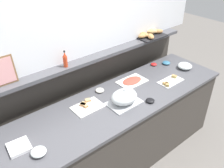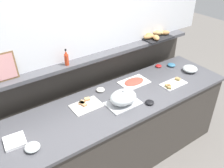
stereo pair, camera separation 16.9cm
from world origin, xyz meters
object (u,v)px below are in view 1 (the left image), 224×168
Objects in this scene: napkin_stack at (19,147)px; condiment_bowl_dark at (166,63)px; condiment_bowl_teal at (150,101)px; hot_sauce_bottle at (65,60)px; sandwich_platter_side at (170,81)px; glass_bowl_large at (185,66)px; sandwich_platter_rear at (87,106)px; serving_cloche at (124,97)px; condiment_bowl_red at (154,64)px; glass_bowl_medium at (39,152)px; framed_picture at (4,71)px; condiment_bowl_cream at (100,90)px; cold_cuts_platter at (132,81)px; bread_basket at (151,34)px.

condiment_bowl_dark is at bearing 5.52° from napkin_stack.
condiment_bowl_teal is 0.96m from hot_sauce_bottle.
sandwich_platter_side is 1.73× the size of hot_sauce_bottle.
sandwich_platter_side is 1.68× the size of glass_bowl_large.
sandwich_platter_rear is 0.89× the size of serving_cloche.
condiment_bowl_red is (-0.15, 0.08, -0.00)m from condiment_bowl_dark.
framed_picture reaches higher than glass_bowl_medium.
condiment_bowl_cream is (-0.07, 0.33, -0.06)m from serving_cloche.
glass_bowl_large is at bearing 13.36° from sandwich_platter_side.
serving_cloche is at bearing -4.75° from napkin_stack.
condiment_bowl_teal is (-0.79, -0.44, -0.00)m from condiment_bowl_dark.
sandwich_platter_rear reaches higher than condiment_bowl_cream.
hot_sauce_bottle is at bearing 157.82° from cold_cuts_platter.
condiment_bowl_cream is at bearing 169.43° from cold_cuts_platter.
condiment_bowl_dark is at bearing -2.08° from condiment_bowl_cream.
napkin_stack is (-1.28, 0.24, -0.00)m from condiment_bowl_teal.
condiment_bowl_dark reaches higher than condiment_bowl_red.
glass_bowl_large is (1.09, 0.06, -0.04)m from serving_cloche.
condiment_bowl_cream is at bearing -17.13° from framed_picture.
glass_bowl_large reaches higher than napkin_stack.
glass_bowl_large is 2.11m from framed_picture.
glass_bowl_medium is 0.95m from hot_sauce_bottle.
cold_cuts_platter is at bearing 72.32° from condiment_bowl_teal.
bread_basket is (1.92, 0.63, 0.33)m from glass_bowl_medium.
serving_cloche is 1.05m from condiment_bowl_dark.
napkin_stack is at bearing -166.51° from condiment_bowl_cream.
cold_cuts_platter is 1.91× the size of hot_sauce_bottle.
glass_bowl_medium is at bearing -156.20° from condiment_bowl_cream.
napkin_stack is at bearing -174.48° from condiment_bowl_dark.
sandwich_platter_rear is at bearing -175.06° from cold_cuts_platter.
bread_basket is at bearing 12.91° from condiment_bowl_cream.
sandwich_platter_side is 0.89× the size of serving_cloche.
napkin_stack is at bearing 169.34° from condiment_bowl_teal.
sandwich_platter_rear is 1.43m from glass_bowl_large.
glass_bowl_large is 1.76× the size of condiment_bowl_dark.
condiment_bowl_dark is at bearing 3.32° from cold_cuts_platter.
napkin_stack is 2.10m from bread_basket.
glass_bowl_large is 0.90m from condiment_bowl_teal.
condiment_bowl_teal is 1.08m from bread_basket.
condiment_bowl_dark is 1.98m from framed_picture.
sandwich_platter_rear is at bearing -88.98° from hot_sauce_bottle.
condiment_bowl_teal is 0.35× the size of framed_picture.
framed_picture is at bearing 171.14° from condiment_bowl_dark.
hot_sauce_bottle is at bearing 172.35° from condiment_bowl_red.
framed_picture is at bearing 145.61° from sandwich_platter_rear.
hot_sauce_bottle reaches higher than condiment_bowl_teal.
framed_picture reaches higher than glass_bowl_large.
cold_cuts_platter is 0.83m from hot_sauce_bottle.
condiment_bowl_cream is at bearing 101.34° from serving_cloche.
framed_picture is at bearing 146.72° from condiment_bowl_teal.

